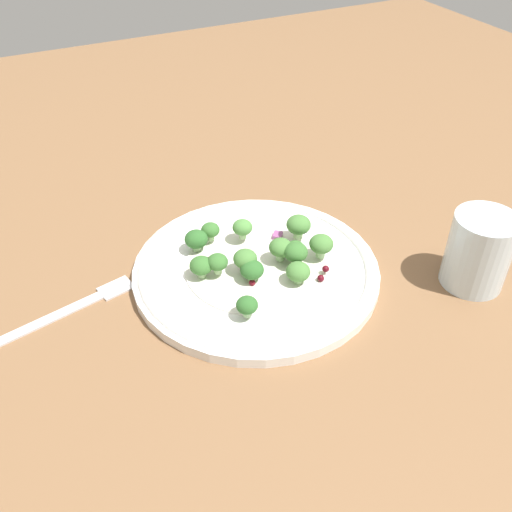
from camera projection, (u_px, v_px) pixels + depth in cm
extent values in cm
cube|color=brown|center=(286.00, 285.00, 65.24)|extent=(180.00, 180.00, 2.00)
cylinder|color=white|center=(256.00, 270.00, 64.78)|extent=(27.76, 27.76, 1.20)
torus|color=white|center=(256.00, 266.00, 64.41)|extent=(26.54, 26.54, 1.00)
cylinder|color=white|center=(256.00, 266.00, 64.35)|extent=(16.10, 16.10, 0.20)
cylinder|color=#8EB77A|center=(247.00, 312.00, 57.58)|extent=(0.84, 0.84, 0.84)
ellipsoid|color=#2D6028|center=(247.00, 305.00, 56.95)|extent=(2.24, 2.24, 1.68)
cylinder|color=#8EB77A|center=(245.00, 267.00, 62.80)|extent=(0.99, 0.99, 0.99)
ellipsoid|color=#477A38|center=(245.00, 259.00, 62.06)|extent=(2.64, 2.64, 1.98)
cylinder|color=#ADD18E|center=(295.00, 255.00, 65.05)|extent=(0.83, 0.83, 0.83)
ellipsoid|color=#386B2D|center=(295.00, 248.00, 64.43)|extent=(2.22, 2.22, 1.67)
cylinder|color=#9EC684|center=(218.00, 269.00, 62.37)|extent=(0.87, 0.87, 0.87)
ellipsoid|color=#386B2D|center=(217.00, 262.00, 61.72)|extent=(2.31, 2.31, 1.73)
cylinder|color=#8EB77A|center=(319.00, 251.00, 64.96)|extent=(1.02, 1.02, 1.02)
ellipsoid|color=#477A38|center=(320.00, 242.00, 64.20)|extent=(2.73, 2.73, 2.04)
cylinder|color=#8EB77A|center=(298.00, 280.00, 61.85)|extent=(0.99, 0.99, 0.99)
ellipsoid|color=#477A38|center=(299.00, 271.00, 61.11)|extent=(2.64, 2.64, 1.98)
cylinder|color=#9EC684|center=(298.00, 234.00, 67.39)|extent=(1.08, 1.08, 1.08)
ellipsoid|color=#477A38|center=(299.00, 225.00, 66.58)|extent=(2.89, 2.89, 2.16)
cylinder|color=#ADD18E|center=(297.00, 263.00, 63.35)|extent=(1.02, 1.02, 1.02)
ellipsoid|color=#386B2D|center=(297.00, 254.00, 62.59)|extent=(2.71, 2.71, 2.03)
cylinder|color=#ADD18E|center=(253.00, 279.00, 61.92)|extent=(0.97, 0.97, 0.97)
ellipsoid|color=#2D6028|center=(253.00, 271.00, 61.20)|extent=(2.58, 2.58, 1.94)
cylinder|color=#9EC684|center=(243.00, 235.00, 67.21)|extent=(0.88, 0.88, 0.88)
ellipsoid|color=#4C843D|center=(242.00, 227.00, 66.55)|extent=(2.36, 2.36, 1.77)
cylinder|color=#8EB77A|center=(197.00, 247.00, 66.27)|extent=(1.01, 1.01, 1.01)
ellipsoid|color=#2D6028|center=(196.00, 239.00, 65.51)|extent=(2.70, 2.70, 2.02)
cylinder|color=#9EC684|center=(202.00, 274.00, 62.48)|extent=(0.95, 0.95, 0.95)
ellipsoid|color=#386B2D|center=(201.00, 265.00, 61.77)|extent=(2.55, 2.55, 1.91)
cylinder|color=#8EB77A|center=(281.00, 256.00, 64.34)|extent=(0.98, 0.98, 0.98)
ellipsoid|color=#477A38|center=(281.00, 247.00, 63.61)|extent=(2.62, 2.62, 1.96)
cylinder|color=#9EC684|center=(211.00, 237.00, 67.25)|extent=(0.82, 0.82, 0.82)
ellipsoid|color=#386B2D|center=(210.00, 230.00, 66.64)|extent=(2.18, 2.18, 1.64)
sphere|color=#4C0A14|center=(326.00, 269.00, 62.62)|extent=(0.78, 0.78, 0.78)
sphere|color=#4C0A14|center=(209.00, 260.00, 64.37)|extent=(0.82, 0.82, 0.82)
sphere|color=maroon|center=(252.00, 283.00, 61.50)|extent=(0.73, 0.73, 0.73)
sphere|color=#4C0A14|center=(321.00, 278.00, 61.96)|extent=(0.78, 0.78, 0.78)
cube|color=#934C84|center=(278.00, 235.00, 68.28)|extent=(1.64, 1.67, 0.53)
cube|color=#A35B93|center=(246.00, 229.00, 69.05)|extent=(1.32, 1.38, 0.33)
cube|color=#934C84|center=(246.00, 266.00, 63.88)|extent=(1.47, 1.21, 0.46)
cube|color=silver|center=(34.00, 325.00, 58.49)|extent=(14.90, 4.42, 0.50)
cube|color=silver|center=(116.00, 287.00, 63.06)|extent=(4.03, 3.12, 0.50)
cylinder|color=silver|center=(479.00, 251.00, 61.59)|extent=(6.87, 6.87, 8.58)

